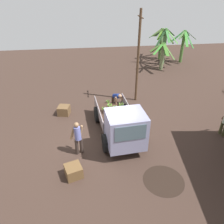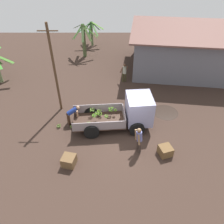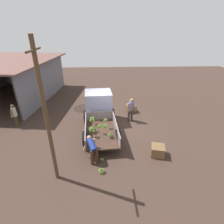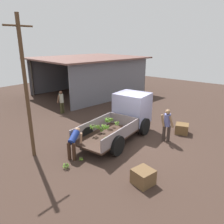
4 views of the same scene
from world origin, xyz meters
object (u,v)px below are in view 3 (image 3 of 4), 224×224
(banana_bunch_on_ground_0, at_px, (102,170))
(banana_bunch_on_ground_1, at_px, (102,159))
(cargo_truck, at_px, (99,109))
(person_bystander_near_shed, at_px, (15,114))
(person_worker_loading, at_px, (92,148))
(utility_pole, at_px, (46,117))
(wooden_crate_0, at_px, (158,151))
(person_foreground_visitor, at_px, (131,109))
(wooden_crate_1, at_px, (131,108))

(banana_bunch_on_ground_0, xyz_separation_m, banana_bunch_on_ground_1, (0.77, -0.01, -0.04))
(cargo_truck, height_order, banana_bunch_on_ground_1, cargo_truck)
(cargo_truck, relative_size, person_bystander_near_shed, 3.08)
(cargo_truck, distance_m, person_bystander_near_shed, 5.31)
(cargo_truck, distance_m, person_worker_loading, 3.56)
(cargo_truck, bearing_deg, utility_pole, 154.91)
(banana_bunch_on_ground_1, bearing_deg, wooden_crate_0, -83.86)
(person_foreground_visitor, distance_m, wooden_crate_1, 1.58)
(person_worker_loading, relative_size, banana_bunch_on_ground_0, 4.17)
(banana_bunch_on_ground_0, distance_m, banana_bunch_on_ground_1, 0.77)
(person_foreground_visitor, height_order, person_bystander_near_shed, person_foreground_visitor)
(person_foreground_visitor, distance_m, wooden_crate_0, 3.74)
(utility_pole, xyz_separation_m, banana_bunch_on_ground_0, (0.19, -1.89, -2.81))
(utility_pole, relative_size, person_worker_loading, 4.83)
(person_worker_loading, xyz_separation_m, banana_bunch_on_ground_1, (-0.05, -0.44, -0.64))
(person_bystander_near_shed, distance_m, wooden_crate_0, 8.89)
(utility_pole, xyz_separation_m, wooden_crate_1, (6.25, -4.01, -2.67))
(utility_pole, xyz_separation_m, person_worker_loading, (1.01, -1.46, -2.20))
(person_worker_loading, distance_m, banana_bunch_on_ground_0, 1.11)
(banana_bunch_on_ground_1, bearing_deg, person_bystander_near_shed, 58.03)
(cargo_truck, xyz_separation_m, banana_bunch_on_ground_0, (-4.35, -0.21, -0.95))
(utility_pole, bearing_deg, person_worker_loading, -55.40)
(person_bystander_near_shed, height_order, wooden_crate_1, person_bystander_near_shed)
(cargo_truck, height_order, banana_bunch_on_ground_0, cargo_truck)
(person_foreground_visitor, relative_size, person_worker_loading, 1.40)
(banana_bunch_on_ground_0, bearing_deg, cargo_truck, 2.74)
(wooden_crate_0, relative_size, wooden_crate_1, 1.01)
(cargo_truck, distance_m, person_foreground_visitor, 2.13)
(person_foreground_visitor, height_order, wooden_crate_1, person_foreground_visitor)
(wooden_crate_1, bearing_deg, cargo_truck, 126.40)
(person_foreground_visitor, xyz_separation_m, banana_bunch_on_ground_0, (-4.65, 1.89, -0.79))
(banana_bunch_on_ground_0, height_order, wooden_crate_0, wooden_crate_0)
(person_bystander_near_shed, bearing_deg, person_worker_loading, 130.83)
(utility_pole, height_order, person_foreground_visitor, utility_pole)
(banana_bunch_on_ground_0, height_order, wooden_crate_1, wooden_crate_1)
(cargo_truck, distance_m, wooden_crate_0, 4.51)
(person_bystander_near_shed, bearing_deg, banana_bunch_on_ground_1, 132.67)
(person_worker_loading, distance_m, person_bystander_near_shed, 6.11)
(banana_bunch_on_ground_0, bearing_deg, person_bystander_near_shed, 52.56)
(person_worker_loading, xyz_separation_m, banana_bunch_on_ground_0, (-0.82, -0.43, -0.61))
(utility_pole, bearing_deg, banana_bunch_on_ground_0, -84.33)
(utility_pole, bearing_deg, banana_bunch_on_ground_1, -63.19)
(person_bystander_near_shed, height_order, banana_bunch_on_ground_1, person_bystander_near_shed)
(banana_bunch_on_ground_1, xyz_separation_m, wooden_crate_1, (5.29, -2.11, 0.17))
(banana_bunch_on_ground_1, height_order, wooden_crate_1, wooden_crate_1)
(person_foreground_visitor, distance_m, banana_bunch_on_ground_0, 5.08)
(person_worker_loading, height_order, wooden_crate_1, person_worker_loading)
(utility_pole, relative_size, person_bystander_near_shed, 3.66)
(person_bystander_near_shed, relative_size, banana_bunch_on_ground_1, 7.79)
(person_bystander_near_shed, relative_size, wooden_crate_1, 2.40)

